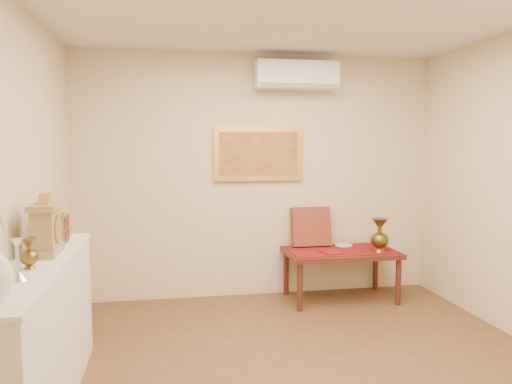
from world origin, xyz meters
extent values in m
cube|color=beige|center=(0.00, 2.25, 1.35)|extent=(4.00, 0.02, 2.70)
cube|color=beige|center=(-2.00, 0.00, 1.35)|extent=(0.02, 4.50, 2.70)
cube|color=maroon|center=(0.85, 1.88, 0.55)|extent=(1.14, 0.59, 0.01)
cylinder|color=white|center=(0.96, 2.08, 0.56)|extent=(0.20, 0.20, 0.01)
cube|color=maroon|center=(0.69, 1.76, 0.56)|extent=(0.23, 0.28, 0.01)
cube|color=maroon|center=(0.59, 2.14, 0.78)|extent=(0.44, 0.19, 0.45)
cube|color=white|center=(-1.82, 0.00, 0.47)|extent=(0.35, 2.00, 0.95)
cube|color=white|center=(-1.82, 0.00, 0.96)|extent=(0.37, 2.02, 0.03)
cube|color=#A08952|center=(-1.81, 0.24, 1.00)|extent=(0.16, 0.36, 0.05)
cube|color=#A08952|center=(-1.81, 0.24, 1.16)|extent=(0.14, 0.30, 0.25)
cylinder|color=beige|center=(-1.73, 0.24, 1.16)|extent=(0.01, 0.17, 0.17)
cylinder|color=gold|center=(-1.73, 0.24, 1.16)|extent=(0.01, 0.19, 0.19)
cube|color=#A08952|center=(-1.81, 0.24, 1.30)|extent=(0.17, 0.34, 0.04)
cube|color=gold|center=(-1.81, 0.24, 1.35)|extent=(0.06, 0.11, 0.07)
cube|color=#A08952|center=(-1.82, 0.61, 1.09)|extent=(0.15, 0.20, 0.22)
cube|color=#4E1F17|center=(-1.75, 0.61, 1.04)|extent=(0.01, 0.17, 0.09)
cube|color=#4E1F17|center=(-1.75, 0.61, 1.14)|extent=(0.01, 0.17, 0.09)
cube|color=#A08952|center=(-1.82, 0.61, 1.21)|extent=(0.16, 0.21, 0.02)
cube|color=#4E1F17|center=(0.85, 1.88, 0.53)|extent=(1.20, 0.70, 0.05)
cylinder|color=#4E1F17|center=(0.31, 1.59, 0.25)|extent=(0.06, 0.06, 0.50)
cylinder|color=#4E1F17|center=(1.39, 1.59, 0.25)|extent=(0.06, 0.06, 0.50)
cylinder|color=#4E1F17|center=(0.31, 2.17, 0.25)|extent=(0.06, 0.06, 0.50)
cylinder|color=#4E1F17|center=(1.39, 2.17, 0.25)|extent=(0.06, 0.06, 0.50)
cube|color=gold|center=(0.00, 2.23, 1.60)|extent=(1.00, 0.05, 0.60)
cube|color=#B3793E|center=(0.00, 2.20, 1.60)|extent=(0.88, 0.01, 0.48)
cube|color=white|center=(0.40, 2.12, 2.45)|extent=(0.90, 0.24, 0.30)
cube|color=gray|center=(0.40, 2.00, 2.33)|extent=(0.86, 0.02, 0.05)
camera|label=1|loc=(-1.03, -3.22, 1.72)|focal=35.00mm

